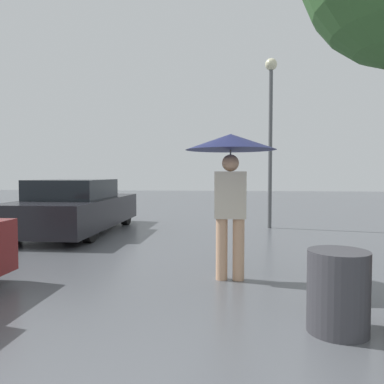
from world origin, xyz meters
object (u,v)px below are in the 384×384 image
pedestrian (230,161)px  parked_car_farthest (77,208)px  trash_bin (338,291)px  street_lamp (271,114)px

pedestrian → parked_car_farthest: 5.41m
parked_car_farthest → trash_bin: bearing=-48.9°
street_lamp → trash_bin: bearing=-90.9°
street_lamp → trash_bin: (-0.10, -6.54, -2.60)m
street_lamp → parked_car_farthest: bearing=-166.3°
parked_car_farthest → street_lamp: (4.78, 1.17, 2.37)m
pedestrian → trash_bin: (0.96, -1.58, -1.23)m
parked_car_farthest → trash_bin: parked_car_farthest is taller
pedestrian → trash_bin: bearing=-58.8°
trash_bin → parked_car_farthest: bearing=131.1°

